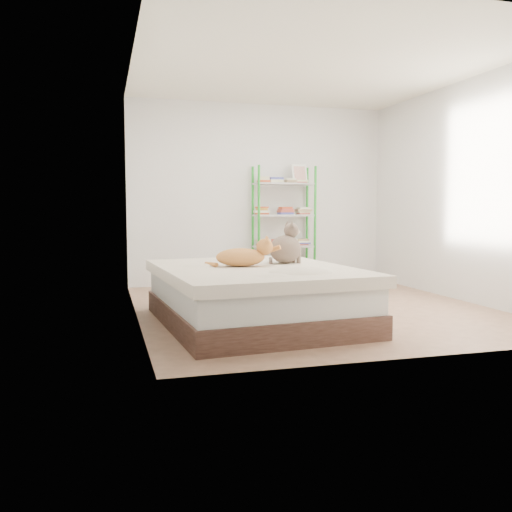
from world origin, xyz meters
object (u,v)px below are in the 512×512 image
object	(u,v)px
bed	(254,295)
white_bin	(218,275)
grey_cat	(285,243)
cardboard_box	(268,284)
orange_cat	(240,255)
shelf_unit	(284,222)

from	to	relation	value
bed	white_bin	distance (m)	2.47
bed	white_bin	world-z (taller)	bed
bed	grey_cat	bearing A→B (deg)	25.94
grey_cat	cardboard_box	size ratio (longest dim) A/B	0.71
bed	grey_cat	size ratio (longest dim) A/B	5.52
orange_cat	grey_cat	xyz separation A→B (m)	(0.51, 0.16, 0.09)
bed	shelf_unit	bearing A→B (deg)	60.86
shelf_unit	cardboard_box	size ratio (longest dim) A/B	2.99
orange_cat	cardboard_box	xyz separation A→B (m)	(0.69, 1.38, -0.50)
shelf_unit	grey_cat	bearing A→B (deg)	-108.34
orange_cat	cardboard_box	size ratio (longest dim) A/B	0.95
bed	cardboard_box	xyz separation A→B (m)	(0.57, 1.44, -0.11)
orange_cat	white_bin	xyz separation A→B (m)	(0.27, 2.40, -0.48)
grey_cat	white_bin	distance (m)	2.32
bed	orange_cat	world-z (taller)	orange_cat
bed	cardboard_box	size ratio (longest dim) A/B	3.90
cardboard_box	white_bin	distance (m)	1.11
shelf_unit	orange_cat	bearing A→B (deg)	-117.39
white_bin	grey_cat	bearing A→B (deg)	-84.04
grey_cat	shelf_unit	world-z (taller)	shelf_unit
grey_cat	cardboard_box	world-z (taller)	grey_cat
bed	cardboard_box	distance (m)	1.55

